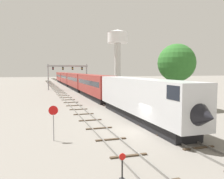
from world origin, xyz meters
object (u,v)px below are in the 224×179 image
water_tower (118,43)px  switch_stand (122,171)px  trackside_tree_left (177,63)px  stop_sign (53,118)px  signal_gantry (68,71)px  passenger_train (76,81)px

water_tower → switch_stand: (-28.25, -83.72, -16.74)m
trackside_tree_left → switch_stand: bearing=-128.4°
switch_stand → stop_sign: bearing=109.2°
water_tower → stop_sign: (-31.15, -75.40, -15.39)m
water_tower → switch_stand: bearing=-108.6°
stop_sign → signal_gantry: bearing=81.7°
signal_gantry → water_tower: 34.36m
switch_stand → trackside_tree_left: 26.51m
water_tower → trackside_tree_left: 65.54m
passenger_train → stop_sign: 52.16m
passenger_train → switch_stand: bearing=-96.8°
signal_gantry → passenger_train: bearing=-40.5°
passenger_train → signal_gantry: bearing=139.5°
signal_gantry → trackside_tree_left: size_ratio=1.25×
signal_gantry → stop_sign: (-7.75, -53.11, -3.73)m
water_tower → trackside_tree_left: (-12.27, -63.53, -10.44)m
trackside_tree_left → passenger_train: bearing=102.7°
water_tower → trackside_tree_left: size_ratio=2.33×
passenger_train → water_tower: size_ratio=5.01×
switch_stand → water_tower: bearing=71.4°
trackside_tree_left → stop_sign: bearing=-147.8°
switch_stand → stop_sign: (-2.90, 8.32, 1.35)m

